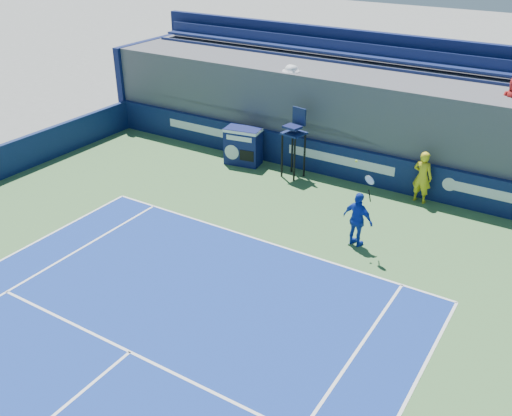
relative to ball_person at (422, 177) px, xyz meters
The scene contains 6 objects.
ball_person is the anchor object (origin of this frame).
back_hoarding 3.02m from the ball_person, behind, with size 20.40×0.21×1.20m.
match_clock 6.60m from the ball_person, behind, with size 1.42×0.92×1.40m.
umpire_chair 4.51m from the ball_person, behind, with size 0.82×0.82×2.48m.
tennis_player 3.71m from the ball_person, 100.26° to the right, with size 1.00×0.60×2.57m.
stadium_seating 3.93m from the ball_person, 141.19° to the left, with size 21.00×4.05×4.40m.
Camera 1 is at (7.28, -0.14, 8.38)m, focal length 40.00 mm.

